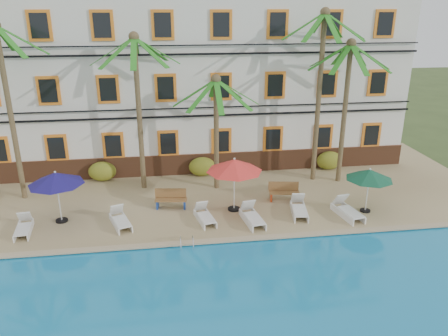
{
  "coord_description": "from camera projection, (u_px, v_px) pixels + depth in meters",
  "views": [
    {
      "loc": [
        -1.66,
        -16.58,
        9.35
      ],
      "look_at": [
        1.1,
        3.0,
        2.0
      ],
      "focal_mm": 35.0,
      "sensor_mm": 36.0,
      "label": 1
    }
  ],
  "objects": [
    {
      "name": "bench_left",
      "position": [
        171.0,
        198.0,
        20.86
      ],
      "size": [
        1.55,
        0.67,
        0.93
      ],
      "color": "olive",
      "rests_on": "pool_deck"
    },
    {
      "name": "lounger_f",
      "position": [
        347.0,
        210.0,
        20.06
      ],
      "size": [
        1.01,
        2.0,
        0.9
      ],
      "color": "silver",
      "rests_on": "pool_deck"
    },
    {
      "name": "umbrella_red",
      "position": [
        234.0,
        166.0,
        20.0
      ],
      "size": [
        2.62,
        2.62,
        2.62
      ],
      "color": "black",
      "rests_on": "pool_deck"
    },
    {
      "name": "bench_right",
      "position": [
        284.0,
        191.0,
        21.67
      ],
      "size": [
        1.56,
        0.71,
        0.93
      ],
      "color": "olive",
      "rests_on": "pool_deck"
    },
    {
      "name": "lounger_b",
      "position": [
        120.0,
        220.0,
        19.21
      ],
      "size": [
        1.16,
        1.87,
        0.83
      ],
      "color": "silver",
      "rests_on": "pool_deck"
    },
    {
      "name": "pool_ladder",
      "position": [
        187.0,
        245.0,
        17.72
      ],
      "size": [
        0.54,
        0.74,
        0.74
      ],
      "color": "silver",
      "rests_on": "ground"
    },
    {
      "name": "lounger_a",
      "position": [
        24.0,
        227.0,
        18.6
      ],
      "size": [
        0.78,
        1.72,
        0.78
      ],
      "color": "silver",
      "rests_on": "pool_deck"
    },
    {
      "name": "palm_c",
      "position": [
        216.0,
        115.0,
        21.95
      ],
      "size": [
        4.29,
        4.29,
        6.0
      ],
      "color": "brown",
      "rests_on": "pool_deck"
    },
    {
      "name": "umbrella_blue",
      "position": [
        56.0,
        179.0,
        18.95
      ],
      "size": [
        2.42,
        2.42,
        2.42
      ],
      "color": "black",
      "rests_on": "pool_deck"
    },
    {
      "name": "lounger_e",
      "position": [
        299.0,
        209.0,
        20.24
      ],
      "size": [
        0.96,
        1.93,
        0.87
      ],
      "color": "silver",
      "rests_on": "pool_deck"
    },
    {
      "name": "lounger_c",
      "position": [
        205.0,
        216.0,
        19.6
      ],
      "size": [
        0.94,
        1.79,
        0.8
      ],
      "color": "silver",
      "rests_on": "pool_deck"
    },
    {
      "name": "pool_coping",
      "position": [
        211.0,
        241.0,
        17.93
      ],
      "size": [
        30.0,
        0.35,
        0.06
      ],
      "primitive_type": "cube",
      "color": "tan",
      "rests_on": "pool_deck"
    },
    {
      "name": "palm_e",
      "position": [
        346.0,
        93.0,
        22.53
      ],
      "size": [
        4.29,
        4.29,
        7.62
      ],
      "color": "brown",
      "rests_on": "pool_deck"
    },
    {
      "name": "shrub_right",
      "position": [
        329.0,
        160.0,
        25.74
      ],
      "size": [
        1.5,
        0.9,
        1.1
      ],
      "primitive_type": "ellipsoid",
      "color": "#2E5D1A",
      "rests_on": "pool_deck"
    },
    {
      "name": "hotel_building",
      "position": [
        190.0,
        76.0,
        26.26
      ],
      "size": [
        25.4,
        6.44,
        10.22
      ],
      "color": "silver",
      "rests_on": "pool_deck"
    },
    {
      "name": "palm_b",
      "position": [
        138.0,
        92.0,
        21.53
      ],
      "size": [
        4.29,
        4.29,
        8.0
      ],
      "color": "brown",
      "rests_on": "pool_deck"
    },
    {
      "name": "lounger_d",
      "position": [
        252.0,
        216.0,
        19.48
      ],
      "size": [
        0.93,
        1.95,
        0.88
      ],
      "color": "silver",
      "rests_on": "pool_deck"
    },
    {
      "name": "palm_a",
      "position": [
        6.0,
        90.0,
        20.21
      ],
      "size": [
        4.29,
        4.29,
        8.57
      ],
      "color": "brown",
      "rests_on": "pool_deck"
    },
    {
      "name": "ground",
      "position": [
        209.0,
        236.0,
        18.87
      ],
      "size": [
        100.0,
        100.0,
        0.0
      ],
      "primitive_type": "plane",
      "color": "#384C23",
      "rests_on": "ground"
    },
    {
      "name": "shrub_mid",
      "position": [
        202.0,
        167.0,
        24.76
      ],
      "size": [
        1.5,
        0.9,
        1.1
      ],
      "primitive_type": "ellipsoid",
      "color": "#2E5D1A",
      "rests_on": "pool_deck"
    },
    {
      "name": "shrub_left",
      "position": [
        102.0,
        171.0,
        24.04
      ],
      "size": [
        1.5,
        0.9,
        1.1
      ],
      "primitive_type": "ellipsoid",
      "color": "#2E5D1A",
      "rests_on": "pool_deck"
    },
    {
      "name": "pool_deck",
      "position": [
        199.0,
        189.0,
        23.46
      ],
      "size": [
        30.0,
        12.0,
        0.25
      ],
      "primitive_type": "cube",
      "color": "tan",
      "rests_on": "ground"
    },
    {
      "name": "palm_d",
      "position": [
        320.0,
        76.0,
        22.48
      ],
      "size": [
        4.29,
        4.29,
        9.07
      ],
      "color": "brown",
      "rests_on": "pool_deck"
    },
    {
      "name": "umbrella_green",
      "position": [
        370.0,
        175.0,
        19.98
      ],
      "size": [
        2.17,
        2.17,
        2.18
      ],
      "color": "black",
      "rests_on": "pool_deck"
    }
  ]
}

